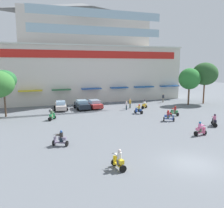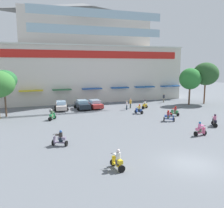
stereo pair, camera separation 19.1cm
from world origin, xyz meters
name	(u,v)px [view 2 (the right image)]	position (x,y,z in m)	size (l,w,h in m)	color
ground_plane	(126,124)	(0.00, 13.00, 0.00)	(128.00, 128.00, 0.00)	slate
colonial_building	(84,58)	(0.00, 36.67, 8.77)	(39.29, 18.34, 19.98)	beige
plaza_tree_1	(206,74)	(20.12, 22.56, 5.66)	(4.53, 4.87, 7.79)	brown
plaza_tree_2	(4,80)	(-14.65, 22.47, 5.23)	(3.63, 3.27, 6.67)	brown
plaza_tree_3	(190,79)	(16.63, 22.47, 4.80)	(4.12, 3.57, 6.76)	brown
parked_car_0	(61,105)	(-6.54, 25.02, 0.74)	(2.55, 4.64, 1.46)	beige
parked_car_1	(82,105)	(-3.09, 24.52, 0.78)	(2.48, 4.17, 1.54)	#1A232D
parked_car_2	(95,104)	(-0.93, 24.61, 0.74)	(2.56, 4.18, 1.46)	#B62F2C
scooter_rider_0	(60,139)	(-8.84, 7.34, 0.63)	(1.48, 1.17, 1.49)	black
scooter_rider_1	(169,117)	(5.89, 12.35, 0.62)	(1.50, 1.19, 1.50)	black
scooter_rider_2	(52,115)	(-8.60, 18.14, 0.62)	(1.18, 1.45, 1.48)	black
scooter_rider_3	(118,161)	(-5.55, 0.97, 0.62)	(0.70, 1.47, 1.52)	black
scooter_rider_4	(200,130)	(5.46, 5.71, 0.64)	(1.33, 0.58, 1.53)	black
scooter_rider_5	(215,121)	(9.68, 8.30, 0.64)	(1.22, 1.51, 1.54)	black
scooter_rider_6	(145,105)	(7.06, 21.61, 0.62)	(1.35, 1.18, 1.52)	black
scooter_rider_7	(175,112)	(8.60, 15.05, 0.60)	(0.91, 1.41, 1.45)	black
scooter_rider_8	(139,110)	(4.28, 18.08, 0.60)	(1.00, 1.46, 1.47)	black
pedestrian_0	(164,98)	(13.63, 26.42, 0.96)	(0.55, 0.55, 1.70)	gray
pedestrian_1	(127,104)	(3.69, 21.51, 0.90)	(0.43, 0.43, 1.56)	#1C2E3B
pedestrian_2	(130,103)	(4.88, 22.74, 0.94)	(0.50, 0.50, 1.65)	#404E46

